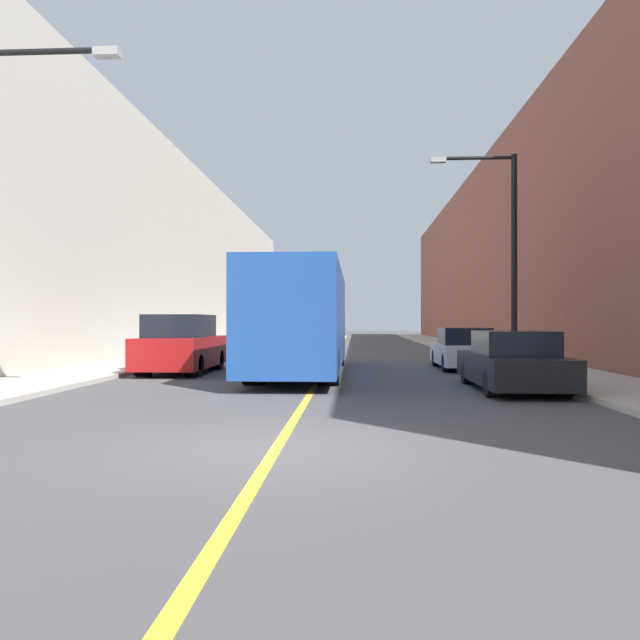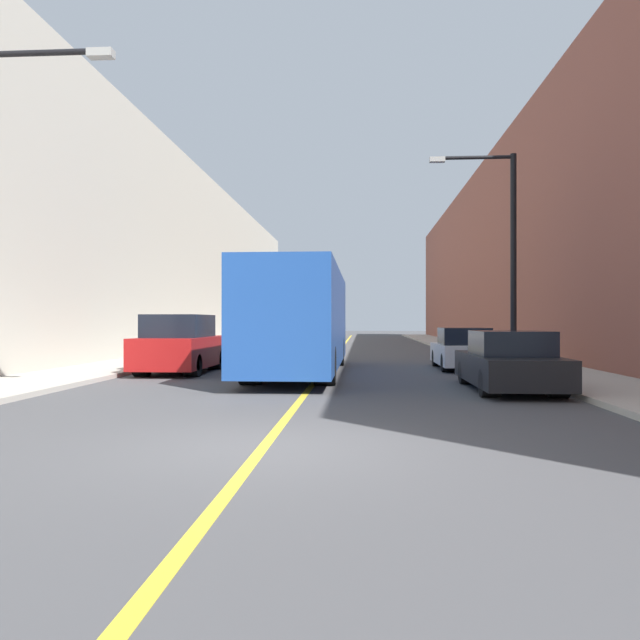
# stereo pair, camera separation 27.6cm
# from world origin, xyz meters

# --- Properties ---
(ground_plane) EXTENTS (200.00, 200.00, 0.00)m
(ground_plane) POSITION_xyz_m (0.00, 0.00, 0.00)
(ground_plane) COLOR #474749
(sidewalk_left) EXTENTS (2.85, 72.00, 0.13)m
(sidewalk_left) POSITION_xyz_m (-7.36, 30.00, 0.06)
(sidewalk_left) COLOR #B2AA9E
(sidewalk_left) RESTS_ON ground
(sidewalk_right) EXTENTS (2.85, 72.00, 0.13)m
(sidewalk_right) POSITION_xyz_m (7.36, 30.00, 0.06)
(sidewalk_right) COLOR #B2AA9E
(sidewalk_right) RESTS_ON ground
(building_row_left) EXTENTS (4.00, 72.00, 11.26)m
(building_row_left) POSITION_xyz_m (-10.79, 30.00, 5.63)
(building_row_left) COLOR #B7B2A3
(building_row_left) RESTS_ON ground
(building_row_right) EXTENTS (4.00, 72.00, 11.63)m
(building_row_right) POSITION_xyz_m (10.79, 30.00, 5.82)
(building_row_right) COLOR brown
(building_row_right) RESTS_ON ground
(road_center_line) EXTENTS (0.16, 72.00, 0.01)m
(road_center_line) POSITION_xyz_m (0.00, 30.00, 0.00)
(road_center_line) COLOR gold
(road_center_line) RESTS_ON ground
(bus) EXTENTS (2.51, 11.72, 3.26)m
(bus) POSITION_xyz_m (-0.64, 11.70, 1.75)
(bus) COLOR #1E4793
(bus) RESTS_ON ground
(parked_suv_left) EXTENTS (2.01, 4.75, 1.89)m
(parked_suv_left) POSITION_xyz_m (-4.60, 11.76, 0.88)
(parked_suv_left) COLOR maroon
(parked_suv_left) RESTS_ON ground
(car_right_near) EXTENTS (1.88, 4.71, 1.45)m
(car_right_near) POSITION_xyz_m (4.85, 7.16, 0.66)
(car_right_near) COLOR black
(car_right_near) RESTS_ON ground
(car_right_mid) EXTENTS (1.81, 4.28, 1.45)m
(car_right_mid) POSITION_xyz_m (4.83, 13.86, 0.66)
(car_right_mid) COLOR silver
(car_right_mid) RESTS_ON ground
(street_lamp_right) EXTENTS (2.81, 0.24, 7.02)m
(street_lamp_right) POSITION_xyz_m (5.97, 12.51, 4.19)
(street_lamp_right) COLOR black
(street_lamp_right) RESTS_ON sidewalk_right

